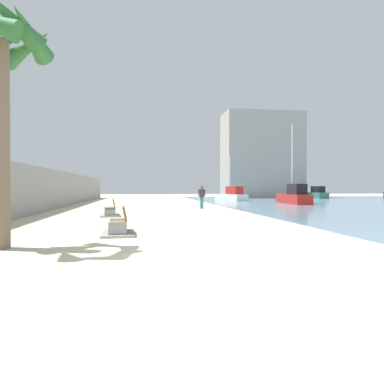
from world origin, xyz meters
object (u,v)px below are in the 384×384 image
object	(u,v)px
boat_far_left	(316,194)
pedestrian_sign	(0,185)
bench_far	(110,212)
person_walking	(202,195)
bench_near	(119,228)
boat_nearest	(232,195)
boat_outer	(294,196)

from	to	relation	value
boat_far_left	pedestrian_sign	distance (m)	46.26
bench_far	person_walking	bearing A→B (deg)	44.22
pedestrian_sign	boat_far_left	bearing A→B (deg)	47.67
bench_near	boat_nearest	xyz separation A→B (m)	(11.63, 29.34, 0.45)
boat_outer	bench_near	bearing A→B (deg)	-127.00
bench_near	boat_far_left	distance (m)	45.38
bench_far	boat_outer	bearing A→B (deg)	37.11
bench_far	pedestrian_sign	distance (m)	6.84
pedestrian_sign	bench_far	bearing A→B (deg)	54.01
boat_nearest	boat_outer	world-z (taller)	boat_outer
person_walking	boat_far_left	xyz separation A→B (m)	(20.88, 22.61, -0.36)
bench_far	boat_far_left	world-z (taller)	boat_far_left
person_walking	bench_near	bearing A→B (deg)	-110.56
bench_far	boat_nearest	bearing A→B (deg)	59.22
bench_far	boat_outer	size ratio (longest dim) A/B	0.28
bench_far	boat_nearest	xyz separation A→B (m)	(12.58, 21.12, 0.45)
bench_near	bench_far	size ratio (longest dim) A/B	0.98
boat_outer	pedestrian_sign	size ratio (longest dim) A/B	2.87
bench_far	pedestrian_sign	world-z (taller)	pedestrian_sign
bench_far	boat_nearest	distance (m)	24.59
boat_far_left	person_walking	bearing A→B (deg)	-132.72
boat_nearest	pedestrian_sign	bearing A→B (deg)	-121.89
boat_nearest	bench_far	bearing A→B (deg)	-120.78
bench_far	person_walking	distance (m)	8.89
bench_near	bench_far	bearing A→B (deg)	96.59
boat_outer	pedestrian_sign	xyz separation A→B (m)	(-20.54, -17.97, 0.94)
bench_near	boat_nearest	size ratio (longest dim) A/B	0.39
boat_nearest	bench_near	bearing A→B (deg)	-111.63
boat_far_left	pedestrian_sign	world-z (taller)	pedestrian_sign
boat_far_left	boat_outer	distance (m)	19.38
person_walking	boat_nearest	distance (m)	16.20
person_walking	boat_outer	distance (m)	12.10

